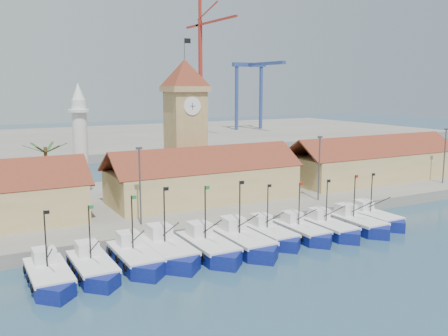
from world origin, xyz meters
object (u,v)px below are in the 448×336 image
boat_0 (49,278)px  clock_tower (185,123)px  boat_5 (244,243)px  minaret (80,142)px

boat_0 → clock_tower: size_ratio=0.41×
clock_tower → boat_5: bearing=-99.4°
boat_0 → boat_5: (19.96, 0.10, 0.08)m
minaret → boat_5: bearing=-66.8°
boat_0 → boat_5: 19.96m
boat_5 → clock_tower: clock_tower is taller
clock_tower → boat_0: bearing=-135.0°
boat_0 → minaret: (8.88, 25.90, 9.00)m
clock_tower → minaret: size_ratio=1.39×
boat_0 → clock_tower: clock_tower is taller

